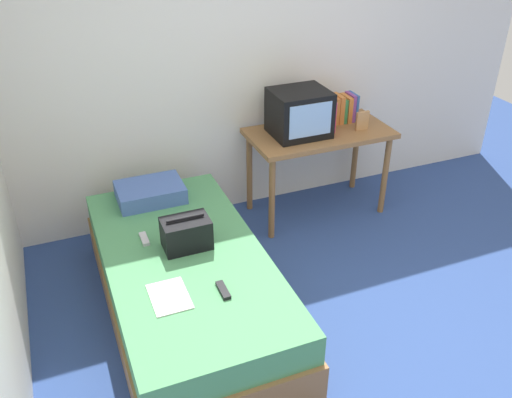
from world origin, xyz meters
TOP-DOWN VIEW (x-y plane):
  - ground_plane at (0.00, 0.00)m, footprint 8.00×8.00m
  - wall_back at (0.00, 2.00)m, footprint 5.20×0.10m
  - bed at (-0.94, 0.73)m, footprint 1.00×2.00m
  - desk at (0.45, 1.60)m, footprint 1.16×0.60m
  - tv at (0.27, 1.61)m, footprint 0.44×0.39m
  - water_bottle at (0.53, 1.54)m, footprint 0.06×0.06m
  - book_row at (0.72, 1.72)m, footprint 0.23×0.17m
  - picture_frame at (0.78, 1.49)m, footprint 0.11×0.02m
  - pillow at (-0.98, 1.48)m, footprint 0.48×0.34m
  - handbag at (-0.90, 0.81)m, footprint 0.30×0.20m
  - magazine at (-1.13, 0.37)m, footprint 0.21×0.29m
  - remote_dark at (-0.83, 0.30)m, footprint 0.04×0.16m
  - remote_silver at (-1.14, 0.98)m, footprint 0.04×0.14m

SIDE VIEW (x-z plane):
  - ground_plane at x=0.00m, z-range 0.00..0.00m
  - bed at x=-0.94m, z-range 0.00..0.48m
  - magazine at x=-1.13m, z-range 0.49..0.50m
  - remote_dark at x=-0.83m, z-range 0.49..0.51m
  - remote_silver at x=-1.14m, z-range 0.49..0.51m
  - pillow at x=-0.98m, z-range 0.49..0.61m
  - handbag at x=-0.90m, z-range 0.48..0.70m
  - desk at x=0.45m, z-range 0.28..1.03m
  - picture_frame at x=0.78m, z-range 0.75..0.91m
  - book_row at x=0.72m, z-range 0.74..0.98m
  - water_bottle at x=0.53m, z-range 0.75..1.00m
  - tv at x=0.27m, z-range 0.75..1.11m
  - wall_back at x=0.00m, z-range 0.00..2.60m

